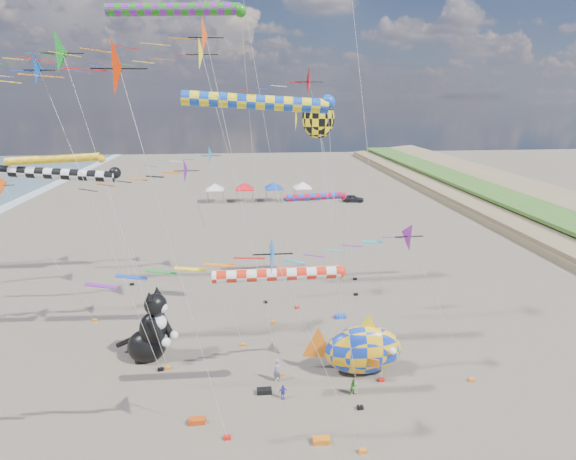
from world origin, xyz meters
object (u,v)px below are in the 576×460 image
(cat_inflatable, at_px, (149,324))
(child_blue, at_px, (283,392))
(parked_car, at_px, (353,198))
(person_adult, at_px, (278,371))
(fish_inflatable, at_px, (362,350))
(child_green, at_px, (354,387))

(cat_inflatable, xyz_separation_m, child_blue, (8.58, -5.25, -2.19))
(child_blue, xyz_separation_m, parked_car, (16.74, 51.08, 0.14))
(person_adult, bearing_deg, cat_inflatable, 155.17)
(cat_inflatable, bearing_deg, parked_car, 84.20)
(fish_inflatable, bearing_deg, child_blue, -158.48)
(person_adult, relative_size, parked_car, 0.43)
(child_green, height_order, parked_car, parked_car)
(person_adult, xyz_separation_m, child_blue, (0.16, -1.75, -0.30))
(fish_inflatable, bearing_deg, cat_inflatable, 167.26)
(cat_inflatable, relative_size, parked_car, 1.46)
(cat_inflatable, relative_size, fish_inflatable, 0.79)
(person_adult, relative_size, child_green, 1.52)
(fish_inflatable, distance_m, child_green, 2.66)
(person_adult, height_order, child_green, person_adult)
(cat_inflatable, height_order, fish_inflatable, cat_inflatable)
(person_adult, height_order, parked_car, person_adult)
(child_green, bearing_deg, child_blue, 170.29)
(person_adult, bearing_deg, child_blue, -86.94)
(child_green, bearing_deg, person_adult, 148.94)
(person_adult, distance_m, child_blue, 1.79)
(person_adult, distance_m, child_green, 4.82)
(person_adult, xyz_separation_m, child_green, (4.47, -1.78, -0.27))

